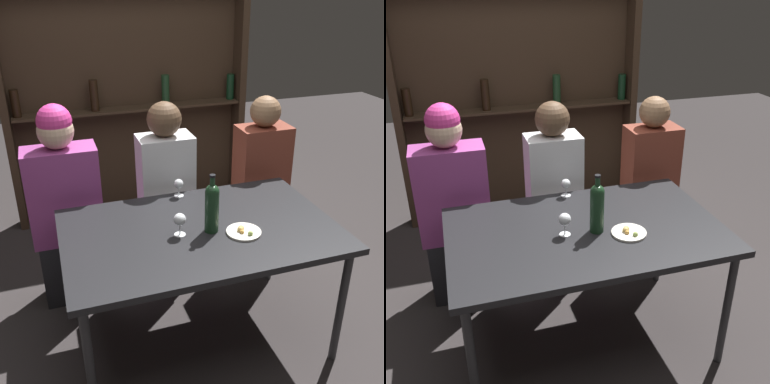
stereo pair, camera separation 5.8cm
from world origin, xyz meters
The scene contains 10 objects.
ground_plane centered at (0.00, 0.00, 0.00)m, with size 10.00×10.00×0.00m, color #332D2D.
dining_table centered at (0.00, 0.00, 0.70)m, with size 1.45×0.91×0.76m.
wine_rack_wall centered at (0.00, 1.82, 1.09)m, with size 2.05×0.21×2.18m.
wine_bottle centered at (0.05, -0.04, 0.91)m, with size 0.07×0.07×0.32m.
wine_glass_0 centered at (-0.12, -0.03, 0.85)m, with size 0.07×0.07×0.12m.
wine_glass_1 centered at (0.01, 0.40, 0.83)m, with size 0.06×0.06×0.11m.
food_plate_0 centered at (0.20, -0.12, 0.77)m, with size 0.18×0.18×0.04m.
seated_person_left centered at (-0.66, 0.65, 0.64)m, with size 0.43×0.22×1.32m.
seated_person_center centered at (-0.01, 0.65, 0.62)m, with size 0.35×0.22×1.28m.
seated_person_right centered at (0.69, 0.65, 0.60)m, with size 0.36×0.22×1.26m.
Camera 2 is at (-0.64, -1.96, 1.97)m, focal length 42.00 mm.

